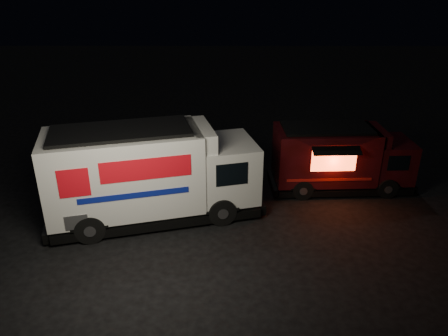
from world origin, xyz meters
TOP-DOWN VIEW (x-y plane):
  - ground at (0.00, 0.00)m, footprint 80.00×80.00m
  - white_truck at (-2.02, 0.62)m, footprint 8.17×4.52m
  - red_truck at (5.33, 2.97)m, footprint 5.92×2.41m

SIDE VIEW (x-z plane):
  - ground at x=0.00m, z-range 0.00..0.00m
  - red_truck at x=5.33m, z-range 0.00..2.71m
  - white_truck at x=-2.02m, z-range 0.00..3.51m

